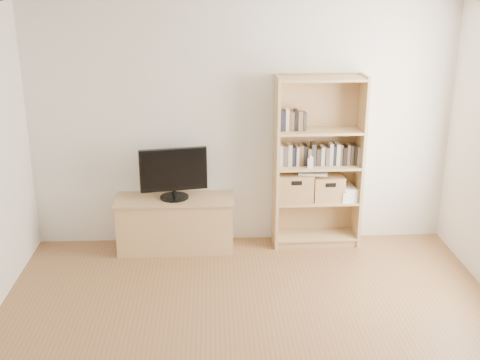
{
  "coord_description": "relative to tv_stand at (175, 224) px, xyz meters",
  "views": [
    {
      "loc": [
        -0.31,
        -3.72,
        2.84
      ],
      "look_at": [
        -0.05,
        1.9,
        0.9
      ],
      "focal_mm": 45.0,
      "sensor_mm": 36.0,
      "label": 1
    }
  ],
  "objects": [
    {
      "name": "television",
      "position": [
        0.0,
        0.0,
        0.58
      ],
      "size": [
        0.7,
        0.18,
        0.55
      ],
      "primitive_type": "cube",
      "rotation": [
        0.0,
        0.0,
        0.18
      ],
      "color": "black",
      "rests_on": "tv_stand"
    },
    {
      "name": "tv_stand",
      "position": [
        0.0,
        0.0,
        0.0
      ],
      "size": [
        1.22,
        0.47,
        0.56
      ],
      "primitive_type": "cube",
      "rotation": [
        0.0,
        0.0,
        0.01
      ],
      "color": "tan",
      "rests_on": "floor"
    },
    {
      "name": "books_row_mid",
      "position": [
        1.53,
        0.08,
        0.75
      ],
      "size": [
        0.9,
        0.2,
        0.24
      ],
      "primitive_type": "cube",
      "rotation": [
        0.0,
        0.0,
        -0.03
      ],
      "color": "#AEA59C",
      "rests_on": "bookshelf"
    },
    {
      "name": "magazine_stack",
      "position": [
        1.86,
        0.06,
        0.3
      ],
      "size": [
        0.22,
        0.29,
        0.12
      ],
      "primitive_type": "cube",
      "rotation": [
        0.0,
        0.0,
        0.18
      ],
      "color": "silver",
      "rests_on": "bookshelf"
    },
    {
      "name": "back_wall",
      "position": [
        0.73,
        0.23,
        1.02
      ],
      "size": [
        4.5,
        0.02,
        2.6
      ],
      "primitive_type": "cube",
      "color": "silver",
      "rests_on": "floor"
    },
    {
      "name": "basket_right",
      "position": [
        1.65,
        0.06,
        0.37
      ],
      "size": [
        0.34,
        0.28,
        0.27
      ],
      "primitive_type": "cube",
      "rotation": [
        0.0,
        0.0,
        0.04
      ],
      "color": "tan",
      "rests_on": "bookshelf"
    },
    {
      "name": "basket_left",
      "position": [
        1.29,
        0.05,
        0.39
      ],
      "size": [
        0.37,
        0.31,
        0.31
      ],
      "primitive_type": "cube",
      "rotation": [
        0.0,
        0.0,
        0.01
      ],
      "color": "tan",
      "rests_on": "bookshelf"
    },
    {
      "name": "baby_monitor",
      "position": [
        1.43,
        -0.04,
        0.69
      ],
      "size": [
        0.06,
        0.04,
        0.11
      ],
      "primitive_type": "cube",
      "rotation": [
        0.0,
        0.0,
        -0.12
      ],
      "color": "white",
      "rests_on": "bookshelf"
    },
    {
      "name": "books_row_upper",
      "position": [
        1.33,
        0.08,
        1.11
      ],
      "size": [
        0.36,
        0.16,
        0.19
      ],
      "primitive_type": "cube",
      "rotation": [
        0.0,
        0.0,
        0.07
      ],
      "color": "#AEA59C",
      "rests_on": "bookshelf"
    },
    {
      "name": "bookshelf",
      "position": [
        1.53,
        0.06,
        0.65
      ],
      "size": [
        0.94,
        0.35,
        1.86
      ],
      "primitive_type": "cube",
      "rotation": [
        0.0,
        0.0,
        0.02
      ],
      "color": "tan",
      "rests_on": "floor"
    },
    {
      "name": "laptop",
      "position": [
        1.48,
        0.04,
        0.56
      ],
      "size": [
        0.33,
        0.26,
        0.02
      ],
      "primitive_type": "cube",
      "rotation": [
        0.0,
        0.0,
        -0.17
      ],
      "color": "white",
      "rests_on": "basket_left"
    },
    {
      "name": "ceiling",
      "position": [
        0.73,
        -2.27,
        2.32
      ],
      "size": [
        4.5,
        5.0,
        0.01
      ],
      "primitive_type": "cube",
      "color": "white",
      "rests_on": "back_wall"
    }
  ]
}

